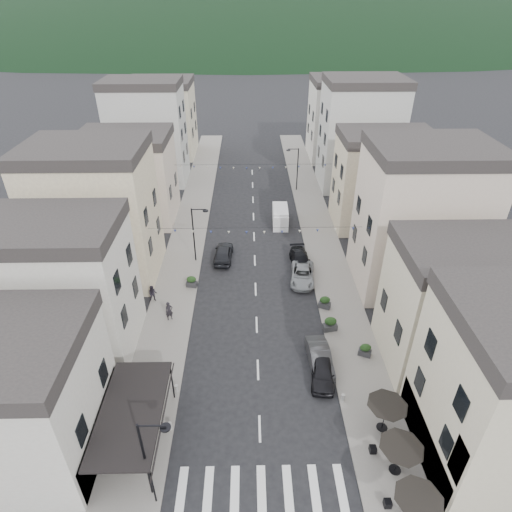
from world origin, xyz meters
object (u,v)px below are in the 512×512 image
at_px(parked_car_b, 320,358).
at_px(pedestrian_b, 153,294).
at_px(parked_car_a, 322,372).
at_px(pedestrian_a, 169,311).
at_px(parked_car_e, 223,253).
at_px(parked_car_c, 302,275).
at_px(parked_car_d, 300,260).
at_px(delivery_van, 280,216).

relative_size(parked_car_b, pedestrian_b, 2.73).
relative_size(parked_car_a, pedestrian_a, 2.31).
bearing_deg(parked_car_e, pedestrian_b, 52.74).
distance_m(parked_car_c, pedestrian_a, 13.15).
height_order(parked_car_c, pedestrian_a, pedestrian_a).
bearing_deg(parked_car_b, parked_car_a, -93.63).
bearing_deg(parked_car_d, parked_car_b, -93.45).
bearing_deg(parked_car_c, parked_car_a, -82.72).
height_order(parked_car_d, pedestrian_b, pedestrian_b).
distance_m(parked_car_d, pedestrian_b, 14.94).
bearing_deg(parked_car_b, parked_car_d, 86.37).
bearing_deg(parked_car_a, pedestrian_b, 152.83).
relative_size(parked_car_e, delivery_van, 0.99).
relative_size(parked_car_c, delivery_van, 1.05).
relative_size(parked_car_d, pedestrian_b, 2.84).
height_order(parked_car_c, parked_car_d, parked_car_c).
distance_m(parked_car_d, parked_car_e, 7.94).
xyz_separation_m(parked_car_a, parked_car_e, (-7.84, 16.17, 0.07)).
bearing_deg(parked_car_d, parked_car_a, -93.45).
distance_m(parked_car_c, parked_car_e, 8.70).
bearing_deg(delivery_van, pedestrian_a, -119.44).
distance_m(parked_car_e, pedestrian_b, 9.20).
xyz_separation_m(parked_car_a, delivery_van, (-1.44, 23.99, 0.36)).
relative_size(parked_car_b, parked_car_c, 0.91).
distance_m(parked_car_b, pedestrian_b, 15.88).
height_order(pedestrian_a, pedestrian_b, pedestrian_a).
distance_m(parked_car_b, parked_car_e, 16.80).
bearing_deg(parked_car_a, delivery_van, 99.88).
distance_m(parked_car_a, parked_car_e, 17.97).
bearing_deg(parked_car_e, delivery_van, -126.13).
distance_m(delivery_van, pedestrian_b, 19.30).
xyz_separation_m(parked_car_e, pedestrian_b, (-5.96, -7.00, 0.15)).
bearing_deg(parked_car_d, pedestrian_b, -160.91).
bearing_deg(delivery_van, parked_car_b, -84.68).
bearing_deg(pedestrian_a, parked_car_e, 42.04).
relative_size(parked_car_d, pedestrian_a, 2.58).
xyz_separation_m(parked_car_d, pedestrian_a, (-11.94, -8.29, 0.34)).
xyz_separation_m(parked_car_c, parked_car_d, (0.07, 2.64, -0.00)).
bearing_deg(parked_car_b, pedestrian_b, 146.71).
distance_m(parked_car_d, pedestrian_a, 14.54).
height_order(parked_car_b, delivery_van, delivery_van).
height_order(parked_car_a, pedestrian_a, pedestrian_a).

